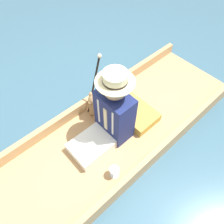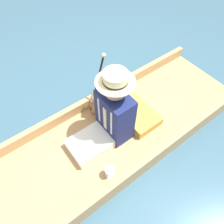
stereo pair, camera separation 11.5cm
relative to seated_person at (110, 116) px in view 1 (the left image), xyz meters
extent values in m
plane|color=#385B70|center=(-0.01, 0.10, -0.45)|extent=(16.00, 16.00, 0.00)
cube|color=tan|center=(-0.01, 0.10, -0.39)|extent=(1.01, 3.38, 0.12)
cube|color=tan|center=(-0.49, 0.10, -0.27)|extent=(0.06, 3.38, 0.13)
cube|color=tan|center=(0.46, 0.10, -0.27)|extent=(0.06, 3.38, 0.13)
cube|color=#B7933D|center=(-0.01, -0.37, -0.28)|extent=(0.48, 0.34, 0.10)
cube|color=white|center=(0.00, 0.26, -0.28)|extent=(0.32, 0.41, 0.11)
cube|color=navy|center=(0.00, -0.06, -0.05)|extent=(0.36, 0.23, 0.57)
cube|color=beige|center=(0.00, 0.06, -0.01)|extent=(0.04, 0.01, 0.31)
cube|color=white|center=(-0.10, 0.06, 0.02)|extent=(0.02, 0.01, 0.34)
cube|color=white|center=(0.10, 0.06, 0.02)|extent=(0.02, 0.01, 0.34)
sphere|color=tan|center=(0.00, -0.06, 0.34)|extent=(0.22, 0.22, 0.22)
cylinder|color=beige|center=(0.00, -0.06, 0.42)|extent=(0.34, 0.34, 0.01)
cylinder|color=beige|center=(0.00, -0.06, 0.47)|extent=(0.21, 0.21, 0.09)
cylinder|color=black|center=(0.00, -0.06, 0.43)|extent=(0.21, 0.21, 0.02)
ellipsoid|color=#9E754C|center=(0.30, -0.05, -0.22)|extent=(0.15, 0.12, 0.22)
sphere|color=#9E754C|center=(0.30, -0.05, -0.07)|extent=(0.13, 0.13, 0.13)
sphere|color=olive|center=(0.30, 0.01, -0.07)|extent=(0.05, 0.05, 0.05)
sphere|color=#9E754C|center=(0.26, -0.05, -0.02)|extent=(0.05, 0.05, 0.05)
sphere|color=#9E754C|center=(0.35, -0.05, -0.02)|extent=(0.05, 0.05, 0.05)
cylinder|color=#9E754C|center=(0.23, -0.05, -0.19)|extent=(0.08, 0.06, 0.09)
cylinder|color=#9E754C|center=(0.38, -0.05, -0.19)|extent=(0.08, 0.06, 0.09)
sphere|color=#9E754C|center=(0.26, -0.02, -0.30)|extent=(0.06, 0.06, 0.06)
sphere|color=#9E754C|center=(0.34, -0.02, -0.30)|extent=(0.06, 0.06, 0.06)
cylinder|color=silver|center=(-0.36, 0.27, -0.33)|extent=(0.08, 0.08, 0.01)
cylinder|color=silver|center=(-0.36, 0.27, -0.29)|extent=(0.01, 0.01, 0.08)
cone|color=silver|center=(-0.36, 0.27, -0.23)|extent=(0.09, 0.09, 0.04)
cylinder|color=black|center=(0.39, -0.12, 0.01)|extent=(0.02, 0.23, 0.70)
sphere|color=beige|center=(0.39, -0.22, 0.36)|extent=(0.04, 0.04, 0.04)
camera|label=1|loc=(-0.92, 0.81, 1.68)|focal=35.00mm
camera|label=2|loc=(-0.99, 0.73, 1.68)|focal=35.00mm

